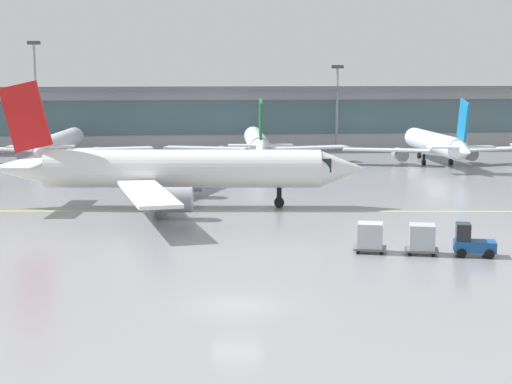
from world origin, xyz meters
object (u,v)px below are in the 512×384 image
apron_light_mast_1 (36,94)px  gate_airplane_4 (435,144)px  cargo_dolly_lead (422,238)px  gate_airplane_2 (60,143)px  cargo_dolly_trailing (370,236)px  apron_light_mast_2 (337,104)px  taxiing_regional_jet (178,170)px  baggage_tug (471,242)px  gate_airplane_3 (256,142)px

apron_light_mast_1 → gate_airplane_4: bearing=-17.0°
cargo_dolly_lead → gate_airplane_2: bearing=133.9°
cargo_dolly_trailing → apron_light_mast_2: bearing=95.8°
taxiing_regional_jet → gate_airplane_4: bearing=49.1°
baggage_tug → cargo_dolly_lead: 3.09m
gate_airplane_4 → baggage_tug: gate_airplane_4 is taller
taxiing_regional_jet → baggage_tug: (18.43, -20.76, -2.39)m
baggage_tug → apron_light_mast_2: 69.73m
cargo_dolly_trailing → apron_light_mast_2: apron_light_mast_2 is taller
cargo_dolly_lead → gate_airplane_3: bearing=110.7°
baggage_tug → gate_airplane_2: bearing=135.9°
gate_airplane_2 → cargo_dolly_lead: size_ratio=10.66×
apron_light_mast_2 → baggage_tug: bearing=-94.4°
apron_light_mast_2 → gate_airplane_3: bearing=-134.9°
taxiing_regional_jet → apron_light_mast_2: size_ratio=2.61×
gate_airplane_2 → baggage_tug: bearing=-145.1°
cargo_dolly_trailing → baggage_tug: bearing=-0.0°
cargo_dolly_trailing → apron_light_mast_2: 68.78m
baggage_tug → apron_light_mast_2: bearing=101.1°
gate_airplane_4 → cargo_dolly_trailing: 53.74m
gate_airplane_4 → baggage_tug: 53.33m
gate_airplane_2 → taxiing_regional_jet: size_ratio=0.79×
gate_airplane_4 → cargo_dolly_lead: 53.43m
gate_airplane_2 → cargo_dolly_lead: 63.79m
gate_airplane_4 → cargo_dolly_trailing: bearing=158.4°
gate_airplane_3 → apron_light_mast_2: size_ratio=2.06×
cargo_dolly_trailing → apron_light_mast_1: size_ratio=0.15×
gate_airplane_3 → cargo_dolly_lead: gate_airplane_3 is taller
gate_airplane_3 → cargo_dolly_trailing: bearing=-174.9°
gate_airplane_3 → gate_airplane_2: bearing=91.0°
baggage_tug → cargo_dolly_lead: (-2.97, 0.82, 0.16)m
taxiing_regional_jet → apron_light_mast_2: 54.12m
taxiing_regional_jet → apron_light_mast_1: size_ratio=2.08×
cargo_dolly_lead → apron_light_mast_1: 75.48m
apron_light_mast_1 → apron_light_mast_2: apron_light_mast_1 is taller
gate_airplane_4 → cargo_dolly_lead: gate_airplane_4 is taller
baggage_tug → apron_light_mast_1: size_ratio=0.18×
baggage_tug → cargo_dolly_trailing: bearing=180.0°
gate_airplane_3 → baggage_tug: 56.50m
taxiing_regional_jet → cargo_dolly_trailing: (12.27, -19.06, -2.23)m
gate_airplane_2 → gate_airplane_4: (47.82, -5.54, 0.00)m
taxiing_regional_jet → cargo_dolly_lead: 25.33m
cargo_dolly_lead → apron_light_mast_2: bearing=98.5°
gate_airplane_3 → cargo_dolly_lead: (5.07, -55.08, -1.54)m
taxiing_regional_jet → baggage_tug: bearing=-42.2°
gate_airplane_3 → gate_airplane_4: (22.47, -4.58, 0.00)m
baggage_tug → cargo_dolly_lead: baggage_tug is taller
gate_airplane_3 → apron_light_mast_2: 19.39m
gate_airplane_4 → cargo_dolly_trailing: (-20.59, -49.62, -1.54)m
gate_airplane_3 → taxiing_regional_jet: size_ratio=0.79×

